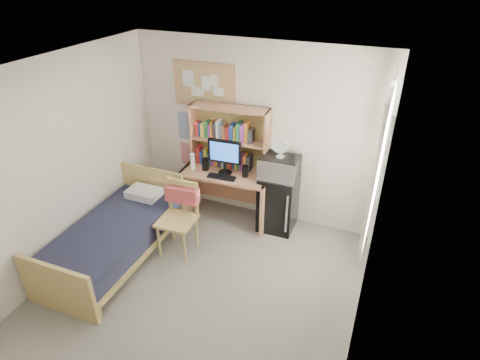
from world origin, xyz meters
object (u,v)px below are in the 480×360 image
at_px(speaker_left, 205,164).
at_px(microwave, 280,167).
at_px(mini_fridge, 278,202).
at_px(desk, 227,195).
at_px(bed, 114,242).
at_px(bulletin_board, 204,85).
at_px(desk_chair, 177,220).
at_px(speaker_right, 245,171).
at_px(desk_fan, 281,148).
at_px(monitor, 225,157).

height_order(speaker_left, microwave, microwave).
relative_size(mini_fridge, speaker_left, 4.58).
height_order(desk, bed, desk).
relative_size(bulletin_board, speaker_left, 5.07).
distance_m(mini_fridge, microwave, 0.57).
relative_size(desk_chair, bed, 0.52).
xyz_separation_m(speaker_right, microwave, (0.47, 0.09, 0.12)).
bearing_deg(desk_chair, desk_fan, 41.62).
bearing_deg(bed, desk_fan, 39.42).
distance_m(speaker_left, speaker_right, 0.60).
bearing_deg(bed, desk_chair, 32.38).
bearing_deg(desk, microwave, 0.48).
bearing_deg(desk_fan, desk, -177.19).
height_order(bed, speaker_right, speaker_right).
xyz_separation_m(mini_fridge, speaker_right, (-0.47, -0.11, 0.46)).
relative_size(bulletin_board, monitor, 1.85).
bearing_deg(desk_fan, bulletin_board, 166.71).
bearing_deg(desk_fan, speaker_left, -174.13).
relative_size(speaker_left, microwave, 0.36).
bearing_deg(mini_fridge, monitor, -171.30).
xyz_separation_m(bed, speaker_right, (1.28, 1.38, 0.62)).
bearing_deg(microwave, bed, -140.76).
distance_m(bulletin_board, desk_chair, 1.93).
distance_m(monitor, desk_fan, 0.81).
xyz_separation_m(bulletin_board, speaker_left, (0.18, -0.40, -1.03)).
relative_size(desk_chair, monitor, 1.97).
relative_size(speaker_right, microwave, 0.33).
distance_m(desk, speaker_right, 0.57).
distance_m(speaker_right, desk_fan, 0.63).
bearing_deg(monitor, bed, -128.86).
distance_m(bulletin_board, desk, 1.62).
bearing_deg(mini_fridge, microwave, -90.00).
distance_m(bed, desk_fan, 2.50).
height_order(bed, speaker_left, speaker_left).
height_order(bed, microwave, microwave).
bearing_deg(microwave, desk, -177.19).
height_order(bulletin_board, desk, bulletin_board).
height_order(desk, desk_chair, desk_chair).
bearing_deg(desk_fan, desk_chair, -136.82).
distance_m(desk_chair, microwave, 1.55).
distance_m(bed, microwave, 2.40).
distance_m(desk, desk_chair, 1.02).
height_order(bulletin_board, speaker_right, bulletin_board).
relative_size(monitor, speaker_right, 3.04).
bearing_deg(bed, monitor, 53.64).
xyz_separation_m(bulletin_board, desk_chair, (0.19, -1.30, -1.42)).
relative_size(mini_fridge, bed, 0.44).
height_order(desk_chair, speaker_right, desk_chair).
xyz_separation_m(bed, desk_fan, (1.75, 1.47, 1.03)).
relative_size(desk, speaker_left, 6.90).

